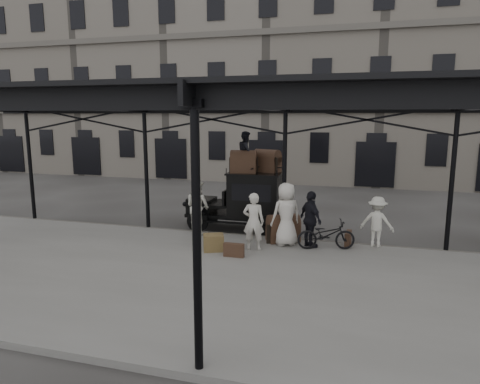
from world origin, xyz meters
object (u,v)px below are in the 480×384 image
at_px(porter_left, 254,221).
at_px(porter_official, 311,219).
at_px(steamer_trunk_roof_near, 244,163).
at_px(bicycle, 326,235).
at_px(taxi, 247,198).
at_px(steamer_trunk_platform, 283,230).

distance_m(porter_left, porter_official, 1.78).
bearing_deg(porter_official, porter_left, 74.22).
bearing_deg(steamer_trunk_roof_near, bicycle, -37.89).
distance_m(taxi, bicycle, 3.65).
bearing_deg(steamer_trunk_platform, steamer_trunk_roof_near, 113.69).
xyz_separation_m(taxi, porter_official, (2.51, -1.90, -0.17)).
relative_size(taxi, porter_official, 2.07).
xyz_separation_m(porter_left, steamer_trunk_roof_near, (-0.96, 2.38, 1.48)).
xyz_separation_m(taxi, porter_left, (0.88, -2.63, -0.17)).
distance_m(taxi, steamer_trunk_roof_near, 1.33).
relative_size(porter_official, bicycle, 1.01).
relative_size(bicycle, steamer_trunk_platform, 1.74).
height_order(steamer_trunk_roof_near, steamer_trunk_platform, steamer_trunk_roof_near).
height_order(taxi, steamer_trunk_platform, taxi).
bearing_deg(taxi, bicycle, -33.46).
height_order(porter_left, bicycle, porter_left).
xyz_separation_m(bicycle, steamer_trunk_roof_near, (-3.08, 1.74, 1.90)).
distance_m(porter_left, steamer_trunk_platform, 1.45).
distance_m(taxi, porter_official, 3.16).
relative_size(taxi, porter_left, 2.07).
xyz_separation_m(porter_official, bicycle, (0.49, -0.08, -0.42)).
distance_m(bicycle, steamer_trunk_roof_near, 4.02).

